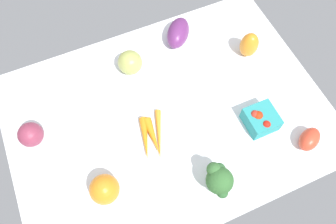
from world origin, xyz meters
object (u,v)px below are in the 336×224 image
Objects in this scene: broccoli_head at (219,179)px; heirloom_tomato_orange at (104,189)px; red_onion_near_basket at (31,135)px; roma_tomato at (309,139)px; carrot_bunch at (152,137)px; heirloom_tomato_green at (130,62)px; bell_pepper_orange at (249,45)px; eggplant at (178,33)px; berry_basket at (261,119)px.

broccoli_head is 1.22× the size of heirloom_tomato_orange.
heirloom_tomato_orange is at bearing 121.46° from red_onion_near_basket.
heirloom_tomato_orange is 1.02× the size of roma_tomato.
heirloom_tomato_orange is 0.50× the size of carrot_bunch.
roma_tomato is 1.00× the size of heirloom_tomato_green.
heirloom_tomato_orange is at bearing -19.23° from broccoli_head.
roma_tomato is (-63.40, 10.27, -1.55)cm from heirloom_tomato_orange.
carrot_bunch is at bearing 156.63° from red_onion_near_basket.
broccoli_head reaches higher than bell_pepper_orange.
heirloom_tomato_orange is 44.15cm from heirloom_tomato_green.
heirloom_tomato_green is (-37.74, -12.73, 0.37)cm from red_onion_near_basket.
heirloom_tomato_orange reaches higher than eggplant.
bell_pepper_orange is (-63.17, -27.78, 0.78)cm from heirloom_tomato_orange.
berry_basket reaches higher than roma_tomato.
bell_pepper_orange is 25.80cm from eggplant.
heirloom_tomato_orange is at bearing 174.94° from eggplant.
berry_basket is at bearing 165.44° from carrot_bunch.
heirloom_tomato_orange is (-15.57, 25.45, 0.48)cm from red_onion_near_basket.
broccoli_head reaches higher than heirloom_tomato_green.
broccoli_head reaches higher than eggplant.
broccoli_head is 1.25× the size of heirloom_tomato_green.
broccoli_head is 55.90cm from eggplant.
bell_pepper_orange is 1.21× the size of heirloom_tomato_green.
heirloom_tomato_orange reaches higher than heirloom_tomato_green.
broccoli_head is 50.35cm from bell_pepper_orange.
red_onion_near_basket is at bearing -52.63° from roma_tomato.
bell_pepper_orange is at bearing -130.07° from broccoli_head.
berry_basket is 43.18cm from eggplant.
roma_tomato is 57.78cm from eggplant.
broccoli_head is at bearing 99.97° from heirloom_tomato_green.
berry_basket is at bearing -77.08° from roma_tomato.
heirloom_tomato_orange is 52.92cm from berry_basket.
broccoli_head is at bearing -153.20° from eggplant.
heirloom_tomato_green is at bearing -80.03° from broccoli_head.
eggplant is (-58.52, -18.31, -0.08)cm from red_onion_near_basket.
red_onion_near_basket is 72.44cm from berry_basket.
bell_pepper_orange is 1.20× the size of roma_tomato.
broccoli_head is 1.37× the size of red_onion_near_basket.
bell_pepper_orange is at bearing -156.26° from heirloom_tomato_orange.
eggplant is at bearing -102.60° from broccoli_head.
berry_basket is at bearing 130.12° from heirloom_tomato_green.
red_onion_near_basket is 0.76× the size of bell_pepper_orange.
eggplant is 0.76× the size of carrot_bunch.
heirloom_tomato_green reaches higher than carrot_bunch.
heirloom_tomato_green is at bearing -161.36° from red_onion_near_basket.
bell_pepper_orange is at bearing -158.80° from carrot_bunch.
red_onion_near_basket reaches higher than carrot_bunch.
carrot_bunch is at bearing 21.20° from bell_pepper_orange.
roma_tomato is 63.64cm from heirloom_tomato_green.
eggplant is at bearing -97.56° from roma_tomato.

